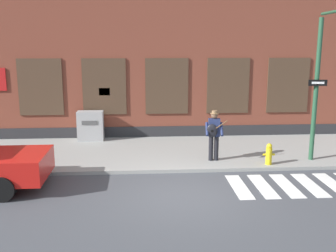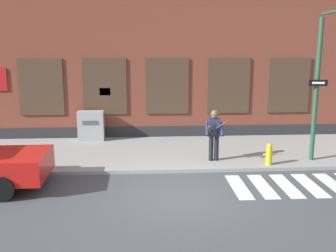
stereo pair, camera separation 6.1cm
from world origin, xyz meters
name	(u,v)px [view 2 (the right image)]	position (x,y,z in m)	size (l,w,h in m)	color
ground_plane	(181,195)	(0.00, 0.00, 0.00)	(160.00, 160.00, 0.00)	#424449
sidewalk	(171,152)	(0.00, 4.00, 0.06)	(28.00, 4.43, 0.11)	gray
building_backdrop	(165,28)	(0.00, 8.21, 4.61)	(28.00, 4.06, 9.23)	brown
crosswalk	(322,185)	(4.07, 0.49, 0.01)	(5.20, 1.90, 0.01)	silver
busker	(214,133)	(1.33, 2.68, 1.07)	(0.71, 0.57, 1.69)	black
traffic_light	(336,60)	(4.54, 1.26, 3.50)	(0.70, 3.43, 4.83)	#234C33
utility_box	(91,126)	(-3.10, 5.76, 0.71)	(1.03, 0.53, 1.19)	#9E9E9E
fire_hydrant	(269,154)	(3.04, 2.14, 0.46)	(0.38, 0.20, 0.70)	gold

